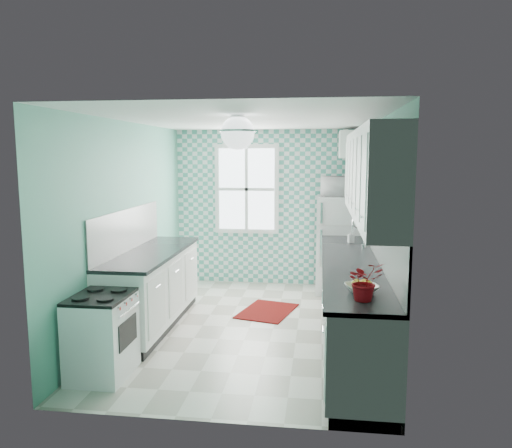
# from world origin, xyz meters

# --- Properties ---
(floor) EXTENTS (3.00, 4.40, 0.02)m
(floor) POSITION_xyz_m (0.00, 0.00, -0.01)
(floor) COLOR silver
(floor) RESTS_ON ground
(ceiling) EXTENTS (3.00, 4.40, 0.02)m
(ceiling) POSITION_xyz_m (0.00, 0.00, 2.51)
(ceiling) COLOR white
(ceiling) RESTS_ON wall_back
(wall_back) EXTENTS (3.00, 0.02, 2.50)m
(wall_back) POSITION_xyz_m (0.00, 2.21, 1.25)
(wall_back) COLOR #5CAC92
(wall_back) RESTS_ON floor
(wall_front) EXTENTS (3.00, 0.02, 2.50)m
(wall_front) POSITION_xyz_m (0.00, -2.21, 1.25)
(wall_front) COLOR #5CAC92
(wall_front) RESTS_ON floor
(wall_left) EXTENTS (0.02, 4.40, 2.50)m
(wall_left) POSITION_xyz_m (-1.51, 0.00, 1.25)
(wall_left) COLOR #5CAC92
(wall_left) RESTS_ON floor
(wall_right) EXTENTS (0.02, 4.40, 2.50)m
(wall_right) POSITION_xyz_m (1.51, 0.00, 1.25)
(wall_right) COLOR #5CAC92
(wall_right) RESTS_ON floor
(accent_wall) EXTENTS (3.00, 0.01, 2.50)m
(accent_wall) POSITION_xyz_m (0.00, 2.19, 1.25)
(accent_wall) COLOR teal
(accent_wall) RESTS_ON wall_back
(window) EXTENTS (1.04, 0.05, 1.44)m
(window) POSITION_xyz_m (-0.35, 2.16, 1.55)
(window) COLOR white
(window) RESTS_ON wall_back
(backsplash_right) EXTENTS (0.02, 3.60, 0.51)m
(backsplash_right) POSITION_xyz_m (1.49, -0.40, 1.20)
(backsplash_right) COLOR white
(backsplash_right) RESTS_ON wall_right
(backsplash_left) EXTENTS (0.02, 2.15, 0.51)m
(backsplash_left) POSITION_xyz_m (-1.49, -0.07, 1.20)
(backsplash_left) COLOR white
(backsplash_left) RESTS_ON wall_left
(upper_cabinets_right) EXTENTS (0.33, 3.20, 0.90)m
(upper_cabinets_right) POSITION_xyz_m (1.33, -0.60, 1.90)
(upper_cabinets_right) COLOR white
(upper_cabinets_right) RESTS_ON wall_right
(upper_cabinet_fridge) EXTENTS (0.40, 0.74, 0.40)m
(upper_cabinet_fridge) POSITION_xyz_m (1.30, 1.83, 2.25)
(upper_cabinet_fridge) COLOR white
(upper_cabinet_fridge) RESTS_ON wall_right
(ceiling_light) EXTENTS (0.34, 0.34, 0.35)m
(ceiling_light) POSITION_xyz_m (0.00, -0.80, 2.32)
(ceiling_light) COLOR silver
(ceiling_light) RESTS_ON ceiling
(base_cabinets_right) EXTENTS (0.60, 3.60, 0.90)m
(base_cabinets_right) POSITION_xyz_m (1.20, -0.40, 0.45)
(base_cabinets_right) COLOR white
(base_cabinets_right) RESTS_ON floor
(countertop_right) EXTENTS (0.63, 3.60, 0.04)m
(countertop_right) POSITION_xyz_m (1.19, -0.40, 0.92)
(countertop_right) COLOR black
(countertop_right) RESTS_ON base_cabinets_right
(base_cabinets_left) EXTENTS (0.60, 2.15, 0.90)m
(base_cabinets_left) POSITION_xyz_m (-1.20, -0.07, 0.45)
(base_cabinets_left) COLOR white
(base_cabinets_left) RESTS_ON floor
(countertop_left) EXTENTS (0.63, 2.15, 0.04)m
(countertop_left) POSITION_xyz_m (-1.19, -0.07, 0.92)
(countertop_left) COLOR black
(countertop_left) RESTS_ON base_cabinets_left
(fridge) EXTENTS (0.65, 0.65, 1.48)m
(fridge) POSITION_xyz_m (1.11, 1.78, 0.74)
(fridge) COLOR silver
(fridge) RESTS_ON floor
(stove) EXTENTS (0.52, 0.65, 0.78)m
(stove) POSITION_xyz_m (-1.20, -1.50, 0.41)
(stove) COLOR white
(stove) RESTS_ON floor
(sink) EXTENTS (0.52, 0.43, 0.53)m
(sink) POSITION_xyz_m (1.20, 0.43, 0.93)
(sink) COLOR silver
(sink) RESTS_ON countertop_right
(rug) EXTENTS (0.83, 1.02, 0.01)m
(rug) POSITION_xyz_m (0.15, 0.66, 0.01)
(rug) COLOR #691102
(rug) RESTS_ON floor
(dish_towel) EXTENTS (0.11, 0.25, 0.39)m
(dish_towel) POSITION_xyz_m (0.89, 0.24, 0.48)
(dish_towel) COLOR teal
(dish_towel) RESTS_ON base_cabinets_right
(fruit_bowl) EXTENTS (0.34, 0.34, 0.07)m
(fruit_bowl) POSITION_xyz_m (1.20, -1.61, 0.97)
(fruit_bowl) COLOR white
(fruit_bowl) RESTS_ON countertop_right
(potted_plant) EXTENTS (0.36, 0.34, 0.32)m
(potted_plant) POSITION_xyz_m (1.20, -1.86, 1.10)
(potted_plant) COLOR #9F2A1F
(potted_plant) RESTS_ON countertop_right
(soap_bottle) EXTENTS (0.09, 0.09, 0.16)m
(soap_bottle) POSITION_xyz_m (1.25, 0.83, 1.02)
(soap_bottle) COLOR #89A1B9
(soap_bottle) RESTS_ON countertop_right
(microwave) EXTENTS (0.55, 0.38, 0.30)m
(microwave) POSITION_xyz_m (1.11, 1.78, 1.63)
(microwave) COLOR white
(microwave) RESTS_ON fridge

